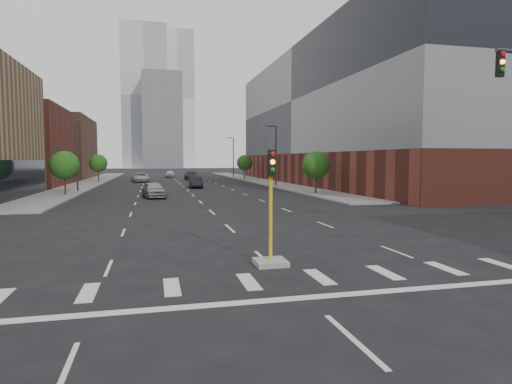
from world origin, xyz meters
name	(u,v)px	position (x,y,z in m)	size (l,w,h in m)	color
sidewalk_left_far	(92,182)	(-15.00, 74.00, 0.07)	(5.00, 92.00, 0.15)	gray
sidewalk_right_far	(256,180)	(15.00, 74.00, 0.07)	(5.00, 92.00, 0.15)	gray
building_left_far_b	(40,148)	(-27.50, 92.00, 6.50)	(20.00, 24.00, 13.00)	brown
building_right_main	(359,118)	(29.50, 60.00, 11.00)	(24.00, 70.00, 22.00)	brown
tower_left	(145,98)	(-8.00, 220.00, 35.00)	(22.00, 22.00, 70.00)	#B2B7BC
tower_right	(177,100)	(10.00, 260.00, 40.00)	(20.00, 20.00, 80.00)	#B2B7BC
tower_mid	(162,121)	(0.00, 200.00, 22.00)	(18.00, 18.00, 44.00)	slate
median_traffic_signal	(271,240)	(0.00, 8.97, 0.97)	(1.20, 1.20, 4.40)	#999993
streetlight_right_a	(275,153)	(13.41, 55.00, 5.01)	(1.60, 0.22, 9.07)	#2D2D30
streetlight_right_b	(233,155)	(13.41, 90.00, 5.01)	(1.60, 0.22, 9.07)	#2D2D30
streetlight_left	(77,152)	(-13.41, 50.00, 5.01)	(1.60, 0.22, 9.07)	#2D2D30
tree_left_near	(64,165)	(-14.00, 45.00, 3.39)	(3.20, 3.20, 4.85)	#382619
tree_left_far	(98,163)	(-14.00, 75.00, 3.39)	(3.20, 3.20, 4.85)	#382619
tree_right_near	(316,165)	(14.00, 40.00, 3.39)	(3.20, 3.20, 4.85)	#382619
tree_right_far	(245,163)	(14.00, 80.00, 3.39)	(3.20, 3.20, 4.85)	#382619
car_near_left	(154,190)	(-4.35, 39.82, 0.86)	(2.03, 5.04, 1.72)	#9C9DA0
car_mid_right	(195,182)	(1.50, 54.87, 0.81)	(1.72, 4.94, 1.63)	black
car_far_left	(140,177)	(-6.68, 73.74, 0.83)	(2.75, 5.97, 1.66)	#B2B2B2
car_deep_right	(191,176)	(2.97, 79.09, 0.86)	(2.41, 5.92, 1.72)	black
car_distant	(170,174)	(-0.70, 92.06, 0.82)	(1.93, 4.79, 1.63)	silver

